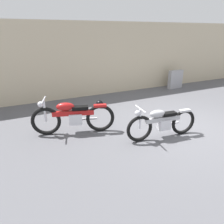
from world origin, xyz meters
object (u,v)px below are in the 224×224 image
Objects in this scene: stone_marker at (175,79)px; motorcycle_red at (73,117)px; helmet at (100,104)px; motorcycle_silver at (162,122)px.

motorcycle_red reaches higher than stone_marker.
stone_marker is at bearing 12.77° from helmet.
motorcycle_red is (-5.76, -2.58, 0.04)m from stone_marker.
stone_marker reaches higher than helmet.
stone_marker is 4.46m from helmet.
helmet is 2.16m from motorcycle_red.
stone_marker is at bearing -138.94° from motorcycle_red.
motorcycle_red reaches higher than helmet.
motorcycle_red reaches higher than motorcycle_silver.
motorcycle_silver reaches higher than stone_marker.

